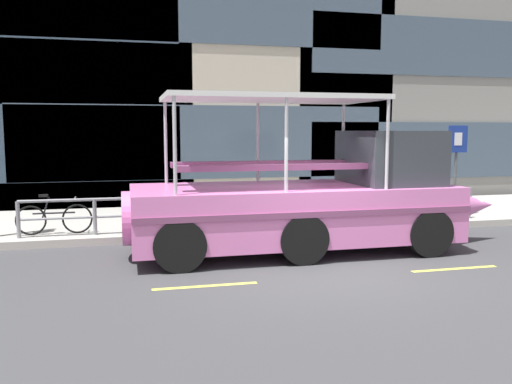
{
  "coord_description": "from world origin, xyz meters",
  "views": [
    {
      "loc": [
        -3.65,
        -9.5,
        2.63
      ],
      "look_at": [
        -0.92,
        1.7,
        1.3
      ],
      "focal_mm": 37.39,
      "sensor_mm": 36.0,
      "label": 1
    }
  ],
  "objects_px": {
    "parking_sign": "(457,155)",
    "duck_tour_boat": "(316,200)",
    "pedestrian_near_bow": "(389,180)",
    "leaned_bicycle": "(54,219)"
  },
  "relations": [
    {
      "from": "parking_sign",
      "to": "duck_tour_boat",
      "type": "bearing_deg",
      "value": -154.9
    },
    {
      "from": "parking_sign",
      "to": "pedestrian_near_bow",
      "type": "xyz_separation_m",
      "value": [
        -1.66,
        0.83,
        -0.75
      ]
    },
    {
      "from": "pedestrian_near_bow",
      "to": "leaned_bicycle",
      "type": "bearing_deg",
      "value": -174.02
    },
    {
      "from": "leaned_bicycle",
      "to": "pedestrian_near_bow",
      "type": "height_order",
      "value": "pedestrian_near_bow"
    },
    {
      "from": "parking_sign",
      "to": "leaned_bicycle",
      "type": "relative_size",
      "value": 1.49
    },
    {
      "from": "duck_tour_boat",
      "to": "pedestrian_near_bow",
      "type": "bearing_deg",
      "value": 43.09
    },
    {
      "from": "pedestrian_near_bow",
      "to": "duck_tour_boat",
      "type": "bearing_deg",
      "value": -136.91
    },
    {
      "from": "duck_tour_boat",
      "to": "leaned_bicycle",
      "type": "bearing_deg",
      "value": 158.55
    },
    {
      "from": "parking_sign",
      "to": "duck_tour_boat",
      "type": "xyz_separation_m",
      "value": [
        -5.1,
        -2.39,
        -0.84
      ]
    },
    {
      "from": "duck_tour_boat",
      "to": "pedestrian_near_bow",
      "type": "xyz_separation_m",
      "value": [
        3.44,
        3.22,
        0.08
      ]
    }
  ]
}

